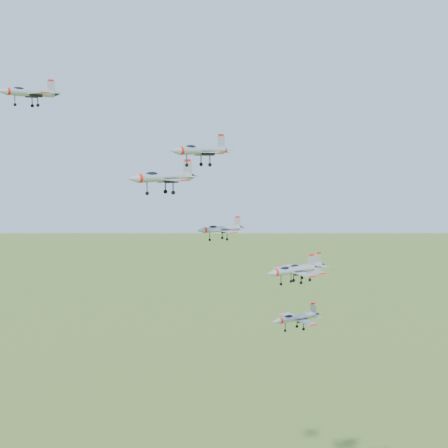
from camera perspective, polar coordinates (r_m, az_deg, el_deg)
jet_lead at (r=103.91m, az=-17.44°, el=11.41°), size 10.64×8.79×2.84m
jet_left_high at (r=104.97m, az=-5.65°, el=4.28°), size 13.79×11.38×3.69m
jet_right_high at (r=86.58m, az=-2.23°, el=6.75°), size 10.67×8.78×2.86m
jet_left_low at (r=122.07m, az=-0.35°, el=-0.45°), size 10.75×9.02×2.88m
jet_right_low at (r=105.00m, az=6.29°, el=-4.22°), size 11.13×9.28×2.98m
jet_trail at (r=123.51m, az=7.10°, el=-4.01°), size 12.64×10.46×3.38m
jet_extra at (r=143.39m, az=6.59°, el=-8.51°), size 13.57×11.36×3.63m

